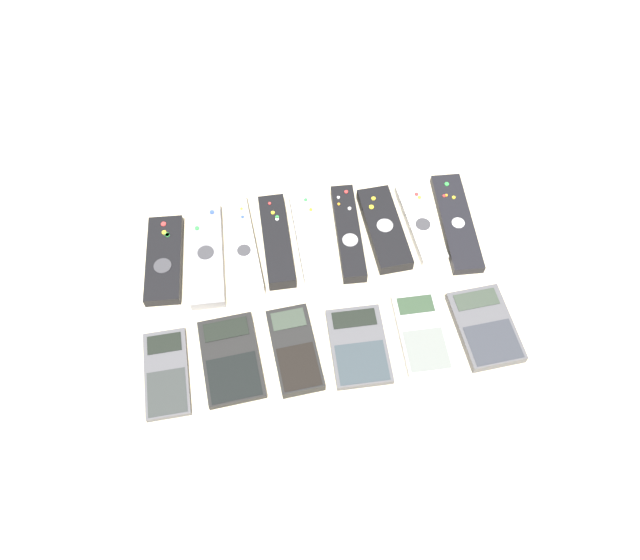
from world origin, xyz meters
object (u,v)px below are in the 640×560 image
Objects in this scene: calculator_4 at (421,333)px; calculator_5 at (485,327)px; calculator_2 at (295,349)px; remote_1 at (207,255)px; remote_3 at (277,241)px; remote_0 at (164,259)px; remote_6 at (384,229)px; calculator_3 at (359,346)px; remote_2 at (243,244)px; remote_4 at (313,236)px; remote_7 at (420,223)px; calculator_1 at (231,359)px; remote_5 at (348,233)px; remote_8 at (456,222)px; calculator_0 at (166,373)px.

calculator_4 is 0.10m from calculator_5.
calculator_2 reaches higher than calculator_5.
remote_1 is 0.12m from remote_3.
remote_6 is at bearing 4.59° from remote_0.
remote_3 is (0.12, 0.01, 0.00)m from remote_1.
remote_0 is 0.20m from remote_3.
calculator_3 is (0.10, -0.22, -0.01)m from remote_3.
remote_0 is at bearing 146.25° from calculator_3.
remote_4 is at bearing -3.88° from remote_2.
calculator_4 is at bearing -107.01° from remote_7.
calculator_3 is at bearing -6.60° from calculator_1.
remote_3 is at bearing 87.30° from calculator_2.
remote_5 is at bearing 127.36° from calculator_5.
calculator_3 is at bearing -40.54° from remote_1.
calculator_4 is at bearing -115.70° from remote_8.
remote_3 reaches higher than calculator_1.
remote_7 is at bearing 3.35° from remote_5.
remote_7 is 1.14× the size of calculator_2.
remote_4 reaches higher than calculator_5.
remote_4 and remote_5 have the same top height.
remote_8 is at bearing 28.80° from calculator_2.
calculator_1 is 1.02× the size of calculator_2.
remote_6 is (0.25, -0.00, -0.00)m from remote_2.
remote_8 is (0.32, -0.01, -0.00)m from remote_3.
calculator_0 is 1.02× the size of calculator_5.
remote_1 is at bearing 138.78° from calculator_3.
remote_0 is 0.87× the size of remote_2.
calculator_1 is (0.10, 0.01, 0.00)m from calculator_0.
remote_4 is 0.34m from calculator_0.
calculator_2 is (0.20, 0.01, 0.00)m from calculator_0.
calculator_5 is at bearing -5.14° from calculator_1.
remote_5 is at bearing 32.44° from calculator_0.
remote_2 reaches higher than remote_0.
calculator_4 is (-0.11, -0.21, -0.00)m from remote_8.
remote_3 is at bearing -177.93° from remote_8.
calculator_3 is (-0.22, -0.21, -0.00)m from remote_8.
remote_2 reaches higher than calculator_3.
remote_0 is 0.45m from remote_7.
remote_5 is 1.16× the size of remote_7.
remote_5 is at bearing -4.09° from remote_2.
remote_4 is at bearing 70.05° from calculator_2.
calculator_2 is (-0.19, -0.21, -0.00)m from remote_6.
calculator_5 is (0.31, -0.22, -0.00)m from remote_3.
calculator_2 is at bearing 175.37° from calculator_5.
remote_4 is 0.26m from calculator_4.
remote_3 is 0.29m from calculator_0.
remote_7 is 1.25× the size of calculator_3.
remote_3 reaches higher than calculator_4.
calculator_1 is (0.03, -0.20, -0.00)m from remote_1.
remote_2 is 1.10× the size of remote_3.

